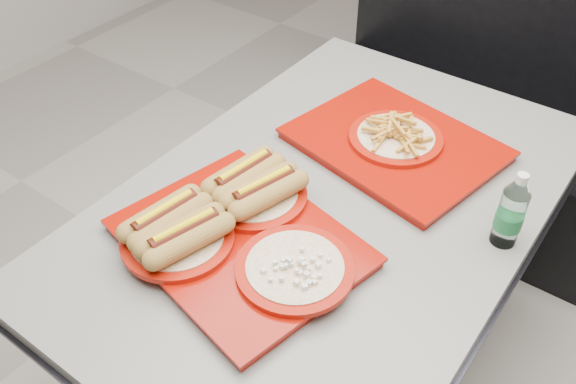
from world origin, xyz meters
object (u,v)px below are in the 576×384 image
Objects in this scene: tray_far at (395,140)px; diner_table at (330,243)px; tray_near at (235,228)px; booth_bench at (481,113)px; water_bottle at (511,213)px.

diner_table is at bearing -96.38° from tray_far.
tray_near is (-0.09, -0.26, 0.21)m from diner_table.
tray_far is (0.03, 0.26, 0.19)m from diner_table.
booth_bench is at bearing 86.10° from tray_near.
booth_bench is 2.34× the size of tray_far.
water_bottle reaches higher than tray_near.
water_bottle is at bearing -23.74° from tray_far.
tray_near is 3.04× the size of water_bottle.
diner_table is 0.32m from tray_far.
tray_far is (0.12, 0.52, -0.01)m from tray_near.
tray_far is at bearing 156.26° from water_bottle.
tray_near is at bearing -143.54° from water_bottle.
water_bottle is (0.48, 0.36, 0.04)m from tray_near.
diner_table is at bearing -166.03° from water_bottle.
diner_table is 0.47m from water_bottle.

